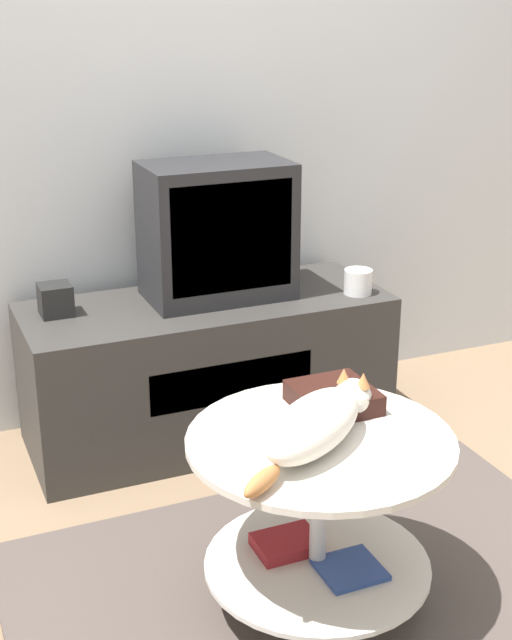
% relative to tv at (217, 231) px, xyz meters
% --- Properties ---
extents(ground_plane, '(12.00, 12.00, 0.00)m').
position_rel_tv_xyz_m(ground_plane, '(-0.09, -1.11, -0.76)').
color(ground_plane, '#7F664C').
extents(wall_back, '(8.00, 0.05, 2.60)m').
position_rel_tv_xyz_m(wall_back, '(-0.09, 0.31, 0.54)').
color(wall_back, silver).
rests_on(wall_back, ground_plane).
extents(rug, '(1.66, 1.28, 0.02)m').
position_rel_tv_xyz_m(rug, '(-0.09, -1.11, -0.75)').
color(rug, '#4C423D').
rests_on(rug, ground_plane).
extents(tv_stand, '(1.28, 0.51, 0.52)m').
position_rel_tv_xyz_m(tv_stand, '(-0.06, -0.03, -0.50)').
color(tv_stand, '#33302D').
rests_on(tv_stand, ground_plane).
extents(tv, '(0.50, 0.30, 0.48)m').
position_rel_tv_xyz_m(tv, '(0.00, 0.00, 0.00)').
color(tv, '#232326').
rests_on(tv, tv_stand).
extents(speaker, '(0.11, 0.11, 0.11)m').
position_rel_tv_xyz_m(speaker, '(-0.56, 0.03, -0.18)').
color(speaker, black).
rests_on(speaker, tv_stand).
extents(mug, '(0.10, 0.10, 0.09)m').
position_rel_tv_xyz_m(mug, '(0.47, -0.17, -0.19)').
color(mug, white).
rests_on(mug, tv_stand).
extents(coffee_table, '(0.67, 0.67, 0.49)m').
position_rel_tv_xyz_m(coffee_table, '(-0.14, -1.07, -0.43)').
color(coffee_table, '#B2B2B7').
rests_on(coffee_table, rug).
extents(dvd_box, '(0.20, 0.20, 0.06)m').
position_rel_tv_xyz_m(dvd_box, '(-0.03, -0.94, -0.22)').
color(dvd_box, black).
rests_on(dvd_box, coffee_table).
extents(cat, '(0.48, 0.36, 0.13)m').
position_rel_tv_xyz_m(cat, '(-0.16, -1.11, -0.19)').
color(cat, silver).
rests_on(cat, coffee_table).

